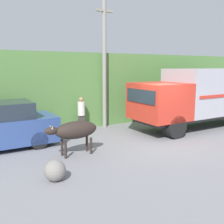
% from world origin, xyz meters
% --- Properties ---
extents(ground_plane, '(60.00, 60.00, 0.00)m').
position_xyz_m(ground_plane, '(0.00, 0.00, 0.00)').
color(ground_plane, gray).
extents(hillside_embankment, '(32.00, 5.08, 3.71)m').
position_xyz_m(hillside_embankment, '(0.00, 6.49, 1.86)').
color(hillside_embankment, '#568442').
rests_on(hillside_embankment, ground_plane).
extents(building_backdrop, '(4.78, 2.70, 3.44)m').
position_xyz_m(building_backdrop, '(-3.26, 5.44, 1.73)').
color(building_backdrop, '#99ADB7').
rests_on(building_backdrop, ground_plane).
extents(cargo_truck, '(7.03, 2.30, 2.93)m').
position_xyz_m(cargo_truck, '(3.48, 1.18, 1.63)').
color(cargo_truck, '#2D2D2D').
rests_on(cargo_truck, ground_plane).
extents(brown_cow, '(1.86, 0.62, 1.20)m').
position_xyz_m(brown_cow, '(-3.58, 0.44, 0.87)').
color(brown_cow, '#2D231E').
rests_on(brown_cow, ground_plane).
extents(pedestrian_on_hill, '(0.44, 0.44, 1.62)m').
position_xyz_m(pedestrian_on_hill, '(-1.94, 3.54, 0.89)').
color(pedestrian_on_hill, '#38332D').
rests_on(pedestrian_on_hill, ground_plane).
extents(utility_pole, '(0.90, 0.20, 6.41)m').
position_xyz_m(utility_pole, '(-0.61, 3.65, 3.33)').
color(utility_pole, gray).
rests_on(utility_pole, ground_plane).
extents(roadside_rock, '(0.59, 0.59, 0.59)m').
position_xyz_m(roadside_rock, '(-4.89, -1.23, 0.29)').
color(roadside_rock, gray).
rests_on(roadside_rock, ground_plane).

